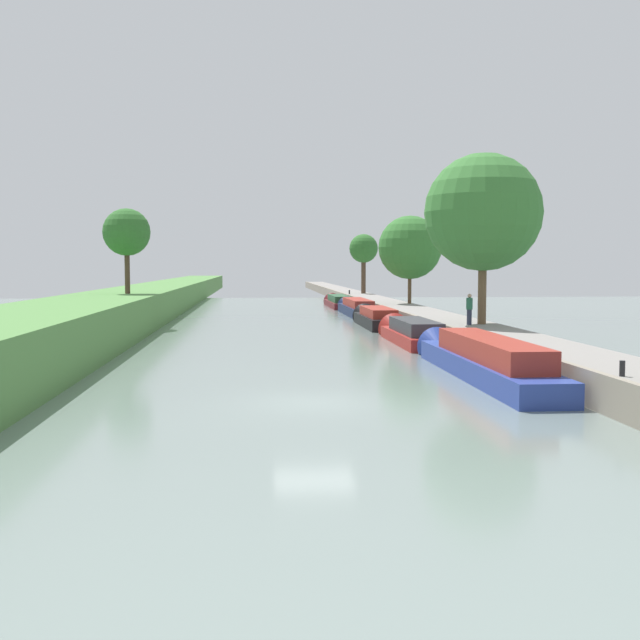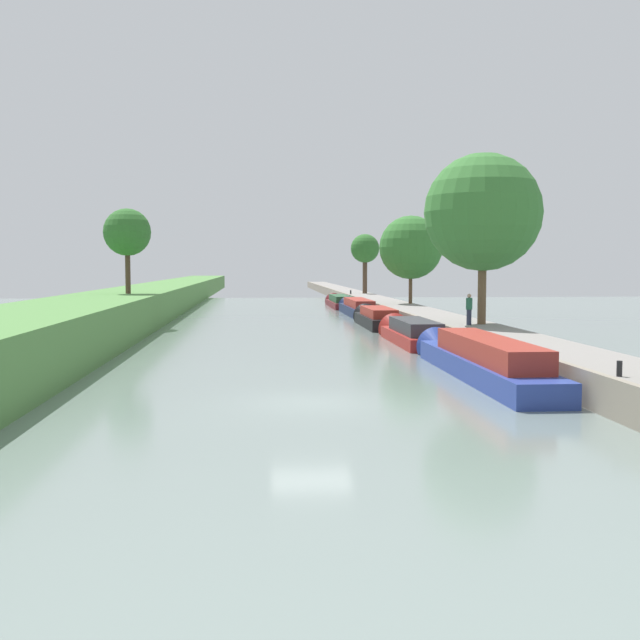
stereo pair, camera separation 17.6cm
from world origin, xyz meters
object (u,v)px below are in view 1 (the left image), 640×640
at_px(narrowboat_blue, 480,359).
at_px(person_walking, 469,308).
at_px(narrowboat_navy, 356,308).
at_px(narrowboat_maroon, 338,302).
at_px(mooring_bollard_far, 349,292).
at_px(mooring_bollard_near, 622,368).
at_px(narrowboat_red, 410,333).
at_px(narrowboat_black, 375,318).

relative_size(narrowboat_blue, person_walking, 8.79).
height_order(narrowboat_navy, narrowboat_maroon, narrowboat_navy).
bearing_deg(person_walking, narrowboat_navy, 95.74).
distance_m(narrowboat_navy, mooring_bollard_far, 18.84).
bearing_deg(mooring_bollard_near, mooring_bollard_far, 90.00).
relative_size(narrowboat_red, narrowboat_maroon, 0.84).
relative_size(person_walking, mooring_bollard_far, 3.69).
bearing_deg(narrowboat_black, mooring_bollard_far, 86.40).
height_order(person_walking, mooring_bollard_near, person_walking).
relative_size(narrowboat_blue, narrowboat_black, 1.38).
distance_m(narrowboat_red, mooring_bollard_far, 43.35).
bearing_deg(narrowboat_blue, narrowboat_maroon, 90.13).
distance_m(narrowboat_blue, narrowboat_maroon, 51.13).
bearing_deg(narrowboat_red, narrowboat_black, 90.77).
height_order(narrowboat_blue, person_walking, person_walking).
bearing_deg(narrowboat_black, person_walking, -77.88).
distance_m(narrowboat_blue, narrowboat_red, 13.42).
distance_m(mooring_bollard_near, mooring_bollard_far, 64.66).
bearing_deg(narrowboat_navy, narrowboat_maroon, 90.85).
distance_m(narrowboat_red, narrowboat_navy, 24.56).
height_order(narrowboat_navy, person_walking, person_walking).
distance_m(narrowboat_red, narrowboat_black, 11.75).
distance_m(person_walking, mooring_bollard_far, 45.29).
height_order(narrowboat_maroon, mooring_bollard_near, mooring_bollard_near).
height_order(narrowboat_blue, narrowboat_black, narrowboat_blue).
height_order(narrowboat_maroon, mooring_bollard_far, mooring_bollard_far).
xyz_separation_m(narrowboat_maroon, person_walking, (2.86, -39.68, 1.47)).
height_order(narrowboat_red, person_walking, person_walking).
xyz_separation_m(narrowboat_blue, narrowboat_black, (-0.20, 25.17, -0.10)).
distance_m(narrowboat_red, mooring_bollard_near, 21.45).
distance_m(narrowboat_black, narrowboat_maroon, 25.96).
relative_size(narrowboat_red, mooring_bollard_far, 23.33).
bearing_deg(narrowboat_navy, narrowboat_black, -91.26).
height_order(narrowboat_blue, narrowboat_red, narrowboat_blue).
bearing_deg(narrowboat_navy, narrowboat_blue, -90.12).
bearing_deg(narrowboat_black, narrowboat_blue, -89.54).
bearing_deg(mooring_bollard_far, narrowboat_black, -93.60).
xyz_separation_m(narrowboat_maroon, mooring_bollard_far, (1.90, 5.59, 0.83)).
distance_m(narrowboat_navy, mooring_bollard_near, 45.95).
bearing_deg(narrowboat_blue, narrowboat_red, 90.18).
xyz_separation_m(narrowboat_blue, narrowboat_navy, (0.08, 37.97, -0.07)).
bearing_deg(narrowboat_blue, person_walking, 76.50).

